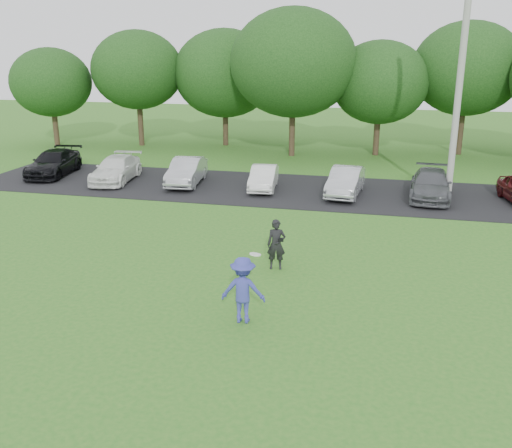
{
  "coord_description": "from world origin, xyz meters",
  "views": [
    {
      "loc": [
        3.77,
        -12.57,
        6.51
      ],
      "look_at": [
        0.0,
        3.5,
        1.3
      ],
      "focal_mm": 40.0,
      "sensor_mm": 36.0,
      "label": 1
    }
  ],
  "objects": [
    {
      "name": "parking_lot",
      "position": [
        0.0,
        13.0,
        0.01
      ],
      "size": [
        32.0,
        6.5,
        0.03
      ],
      "primitive_type": "cube",
      "color": "black",
      "rests_on": "ground"
    },
    {
      "name": "frisbee_player",
      "position": [
        0.57,
        -0.31,
        0.84
      ],
      "size": [
        1.13,
        0.72,
        1.9
      ],
      "color": "#393EA2",
      "rests_on": "ground"
    },
    {
      "name": "camera_bystander",
      "position": [
        0.68,
        3.28,
        0.77
      ],
      "size": [
        0.62,
        0.47,
        1.54
      ],
      "color": "black",
      "rests_on": "ground"
    },
    {
      "name": "tree_row",
      "position": [
        1.51,
        22.76,
        4.91
      ],
      "size": [
        42.39,
        9.85,
        8.64
      ],
      "color": "#38281C",
      "rests_on": "ground"
    },
    {
      "name": "utility_pole",
      "position": [
        6.43,
        12.76,
        5.22
      ],
      "size": [
        0.28,
        0.28,
        10.45
      ],
      "primitive_type": "cylinder",
      "color": "#A1A09C",
      "rests_on": "ground"
    },
    {
      "name": "parked_cars",
      "position": [
        -0.22,
        12.96,
        0.63
      ],
      "size": [
        28.52,
        4.97,
        1.26
      ],
      "color": "black",
      "rests_on": "parking_lot"
    },
    {
      "name": "ground",
      "position": [
        0.0,
        0.0,
        0.0
      ],
      "size": [
        100.0,
        100.0,
        0.0
      ],
      "primitive_type": "plane",
      "color": "#2B6E1F",
      "rests_on": "ground"
    }
  ]
}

